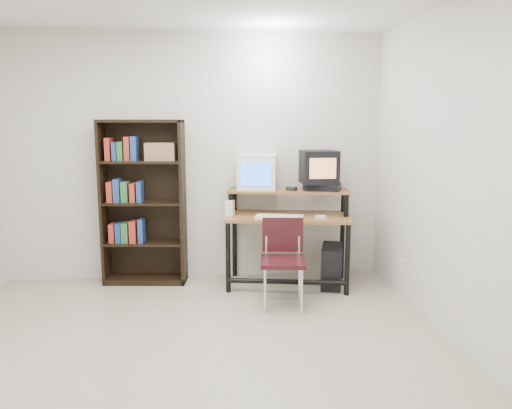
{
  "coord_description": "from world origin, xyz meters",
  "views": [
    {
      "loc": [
        0.15,
        -3.33,
        1.67
      ],
      "look_at": [
        0.57,
        1.1,
        0.93
      ],
      "focal_mm": 35.0,
      "sensor_mm": 36.0,
      "label": 1
    }
  ],
  "objects": [
    {
      "name": "desk_speaker",
      "position": [
        0.36,
        1.66,
        0.8
      ],
      "size": [
        0.1,
        0.1,
        0.17
      ],
      "primitive_type": "cube",
      "rotation": [
        0.0,
        0.0,
        -0.37
      ],
      "color": "silver",
      "rests_on": "computer_desk"
    },
    {
      "name": "keyboard",
      "position": [
        0.84,
        1.48,
        0.74
      ],
      "size": [
        0.51,
        0.33,
        0.03
      ],
      "primitive_type": "cube",
      "rotation": [
        0.0,
        0.0,
        -0.27
      ],
      "color": "silver",
      "rests_on": "computer_desk"
    },
    {
      "name": "mousepad",
      "position": [
        1.25,
        1.42,
        0.72
      ],
      "size": [
        0.27,
        0.24,
        0.01
      ],
      "primitive_type": "cube",
      "rotation": [
        0.0,
        0.0,
        -0.32
      ],
      "color": "black",
      "rests_on": "computer_desk"
    },
    {
      "name": "floor",
      "position": [
        0.0,
        0.0,
        -0.01
      ],
      "size": [
        4.0,
        4.0,
        0.01
      ],
      "primitive_type": "cube",
      "color": "#ADA68F",
      "rests_on": "ground"
    },
    {
      "name": "bookshelf",
      "position": [
        -0.53,
        1.86,
        0.87
      ],
      "size": [
        0.87,
        0.37,
        1.7
      ],
      "rotation": [
        0.0,
        0.0,
        -0.1
      ],
      "color": "black",
      "rests_on": "floor"
    },
    {
      "name": "crt_tv",
      "position": [
        1.27,
        1.68,
        1.22
      ],
      "size": [
        0.36,
        0.36,
        0.34
      ],
      "rotation": [
        0.0,
        0.0,
        0.0
      ],
      "color": "black",
      "rests_on": "vcr"
    },
    {
      "name": "back_wall",
      "position": [
        0.0,
        2.0,
        1.3
      ],
      "size": [
        4.0,
        0.01,
        2.6
      ],
      "primitive_type": "cube",
      "color": "beige",
      "rests_on": "floor"
    },
    {
      "name": "pc_tower",
      "position": [
        1.4,
        1.53,
        0.21
      ],
      "size": [
        0.32,
        0.49,
        0.42
      ],
      "primitive_type": "cube",
      "rotation": [
        0.0,
        0.0,
        -0.28
      ],
      "color": "black",
      "rests_on": "floor"
    },
    {
      "name": "cd_spindle",
      "position": [
        0.99,
        1.66,
        0.99
      ],
      "size": [
        0.15,
        0.15,
        0.05
      ],
      "primitive_type": "cylinder",
      "rotation": [
        0.0,
        0.0,
        -0.34
      ],
      "color": "#26262B",
      "rests_on": "computer_desk"
    },
    {
      "name": "school_chair",
      "position": [
        0.81,
        1.05,
        0.49
      ],
      "size": [
        0.44,
        0.44,
        0.8
      ],
      "rotation": [
        0.0,
        0.0,
        -0.12
      ],
      "color": "black",
      "rests_on": "floor"
    },
    {
      "name": "right_wall",
      "position": [
        2.0,
        0.0,
        1.3
      ],
      "size": [
        0.01,
        4.0,
        2.6
      ],
      "primitive_type": "cube",
      "color": "beige",
      "rests_on": "floor"
    },
    {
      "name": "vcr",
      "position": [
        1.31,
        1.66,
        1.01
      ],
      "size": [
        0.43,
        0.38,
        0.08
      ],
      "primitive_type": "cube",
      "rotation": [
        0.0,
        0.0,
        -0.39
      ],
      "color": "black",
      "rests_on": "computer_desk"
    },
    {
      "name": "mouse",
      "position": [
        1.25,
        1.43,
        0.74
      ],
      "size": [
        0.1,
        0.06,
        0.03
      ],
      "primitive_type": "cube",
      "rotation": [
        0.0,
        0.0,
        0.0
      ],
      "color": "white",
      "rests_on": "mousepad"
    },
    {
      "name": "computer_desk",
      "position": [
        0.95,
        1.62,
        0.69
      ],
      "size": [
        1.33,
        0.82,
        0.98
      ],
      "rotation": [
        0.0,
        0.0,
        -0.17
      ],
      "color": "brown",
      "rests_on": "floor"
    },
    {
      "name": "wall_outlet",
      "position": [
        1.99,
        1.15,
        0.3
      ],
      "size": [
        0.02,
        0.08,
        0.12
      ],
      "primitive_type": "cube",
      "color": "beige",
      "rests_on": "right_wall"
    },
    {
      "name": "crt_monitor",
      "position": [
        0.65,
        1.81,
        1.16
      ],
      "size": [
        0.45,
        0.45,
        0.37
      ],
      "rotation": [
        0.0,
        0.0,
        -0.15
      ],
      "color": "silver",
      "rests_on": "computer_desk"
    },
    {
      "name": "front_wall",
      "position": [
        0.0,
        -2.0,
        1.3
      ],
      "size": [
        4.0,
        0.01,
        2.6
      ],
      "primitive_type": "cube",
      "color": "beige",
      "rests_on": "floor"
    }
  ]
}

